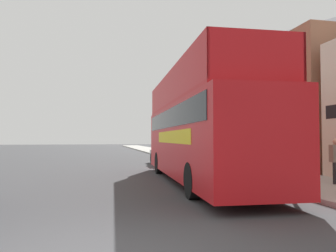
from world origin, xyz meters
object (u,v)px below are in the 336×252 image
Objects in this scene: parked_car_ahead_of_bus at (168,154)px; lamp_post_nearest at (284,82)px; tour_bus at (199,133)px; lamp_post_second at (201,114)px; pedestrian_third at (336,157)px.

parked_car_ahead_of_bus is 0.84× the size of lamp_post_nearest.
tour_bus reaches higher than parked_car_ahead_of_bus.
parked_car_ahead_of_bus is at bearing 142.18° from lamp_post_second.
tour_bus is at bearing -92.48° from parked_car_ahead_of_bus.
lamp_post_nearest is 1.13× the size of lamp_post_second.
lamp_post_nearest reaches higher than parked_car_ahead_of_bus.
pedestrian_third reaches higher than parked_car_ahead_of_bus.
tour_bus is 8.81m from parked_car_ahead_of_bus.
lamp_post_nearest is (-2.01, -0.09, 2.52)m from pedestrian_third.
tour_bus reaches higher than pedestrian_third.
pedestrian_third is 3.22m from lamp_post_nearest.
lamp_post_second is (0.34, 9.88, -0.36)m from lamp_post_nearest.
lamp_post_second is at bearing -36.16° from parked_car_ahead_of_bus.
pedestrian_third is 0.31× the size of lamp_post_nearest.
lamp_post_second is (-1.67, 9.79, 2.15)m from pedestrian_third.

